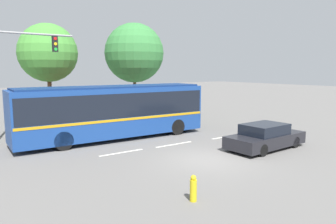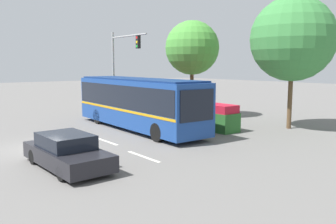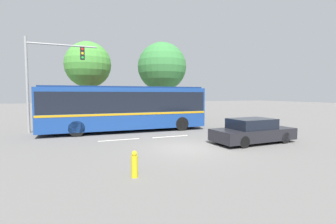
% 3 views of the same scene
% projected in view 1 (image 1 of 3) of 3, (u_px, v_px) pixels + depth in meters
% --- Properties ---
extents(ground_plane, '(140.00, 140.00, 0.00)m').
position_uv_depth(ground_plane, '(208.00, 159.00, 14.65)').
color(ground_plane, slate).
extents(city_bus, '(11.50, 2.93, 3.18)m').
position_uv_depth(city_bus, '(113.00, 109.00, 18.80)').
color(city_bus, navy).
rests_on(city_bus, ground).
extents(sedan_foreground, '(4.65, 2.02, 1.33)m').
position_uv_depth(sedan_foreground, '(265.00, 137.00, 16.56)').
color(sedan_foreground, black).
rests_on(sedan_foreground, ground).
extents(traffic_light_pole, '(4.71, 0.24, 6.53)m').
position_uv_depth(traffic_light_pole, '(9.00, 67.00, 17.03)').
color(traffic_light_pole, gray).
rests_on(traffic_light_pole, ground).
extents(flowering_hedge, '(7.62, 1.36, 1.63)m').
position_uv_depth(flowering_hedge, '(104.00, 117.00, 22.36)').
color(flowering_hedge, '#286028').
rests_on(flowering_hedge, ground).
extents(street_tree_left, '(4.12, 4.12, 7.37)m').
position_uv_depth(street_tree_left, '(48.00, 53.00, 22.32)').
color(street_tree_left, brown).
rests_on(street_tree_left, ground).
extents(street_tree_centre, '(5.20, 5.20, 8.18)m').
position_uv_depth(street_tree_centre, '(134.00, 53.00, 27.81)').
color(street_tree_centre, brown).
rests_on(street_tree_centre, ground).
extents(fire_hydrant, '(0.22, 0.22, 0.86)m').
position_uv_depth(fire_hydrant, '(193.00, 189.00, 9.94)').
color(fire_hydrant, gold).
rests_on(fire_hydrant, ground).
extents(lane_stripe_near, '(2.40, 0.16, 0.01)m').
position_uv_depth(lane_stripe_near, '(122.00, 153.00, 15.81)').
color(lane_stripe_near, silver).
rests_on(lane_stripe_near, ground).
extents(lane_stripe_mid, '(2.40, 0.16, 0.01)m').
position_uv_depth(lane_stripe_mid, '(174.00, 144.00, 17.54)').
color(lane_stripe_mid, silver).
rests_on(lane_stripe_mid, ground).
extents(lane_stripe_far, '(2.40, 0.16, 0.01)m').
position_uv_depth(lane_stripe_far, '(226.00, 137.00, 19.57)').
color(lane_stripe_far, silver).
rests_on(lane_stripe_far, ground).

